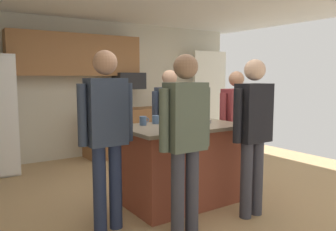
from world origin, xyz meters
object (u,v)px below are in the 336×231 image
Objects in this scene: serving_tray at (190,122)px; person_guest_by_door at (170,119)px; mug_blue_stoneware at (143,121)px; glass_pilsner at (178,123)px; microwave_over_range at (129,81)px; person_host_foreground at (185,133)px; person_elder_center at (235,121)px; person_guest_left at (253,127)px; kitchen_island at (182,164)px; mug_ceramic_white at (156,120)px; person_guest_right at (106,127)px.

person_guest_by_door is at bearing 77.56° from serving_tray.
mug_blue_stoneware is 0.87× the size of glass_pilsner.
microwave_over_range is 3.86× the size of glass_pilsner.
person_host_foreground reaches higher than person_elder_center.
person_guest_left reaches higher than person_guest_by_door.
person_guest_left is at bearing -50.14° from mug_blue_stoneware.
person_elder_center is (1.52, 0.87, -0.09)m from person_host_foreground.
person_elder_center is (1.04, 0.16, 0.44)m from kitchen_island.
mug_ceramic_white is 0.42m from serving_tray.
person_guest_right is 1.04× the size of person_guest_left.
person_elder_center reaches higher than mug_blue_stoneware.
person_host_foreground is 0.49m from glass_pilsner.
person_guest_left reaches higher than serving_tray.
kitchen_island is 0.89× the size of person_elder_center.
person_host_foreground reaches higher than person_guest_left.
serving_tray is (-0.24, 0.81, -0.01)m from person_guest_left.
mug_ceramic_white is (-0.19, 0.28, 0.53)m from kitchen_island.
microwave_over_range is 4.44× the size of mug_blue_stoneware.
person_guest_left is (0.90, -0.02, -0.02)m from person_host_foreground.
mug_blue_stoneware is at bearing 9.78° from person_guest_left.
kitchen_island is at bearing 0.00° from person_guest_right.
person_host_foreground is 12.92× the size of mug_ceramic_white.
glass_pilsner is (-0.25, -0.28, 0.55)m from kitchen_island.
serving_tray is (0.18, 0.08, 0.50)m from kitchen_island.
person_elder_center is 12.78× the size of mug_blue_stoneware.
person_guest_by_door reaches higher than glass_pilsner.
person_guest_right reaches higher than person_guest_by_door.
kitchen_island is (-0.73, -2.79, -0.96)m from microwave_over_range.
kitchen_island is 0.83× the size of person_guest_left.
kitchen_island is at bearing 47.77° from glass_pilsner.
person_guest_by_door is 0.71m from mug_ceramic_white.
mug_blue_stoneware is 0.93× the size of mug_ceramic_white.
person_host_foreground is (-0.48, -0.71, 0.53)m from kitchen_island.
microwave_over_range is at bearing 75.27° from kitchen_island.
mug_blue_stoneware is (-1.43, 0.08, 0.09)m from person_elder_center.
microwave_over_range is 3.56m from person_guest_left.
person_guest_by_door reaches higher than microwave_over_range.
glass_pilsner is at bearing -140.38° from serving_tray.
mug_ceramic_white is at bearing 18.49° from person_guest_right.
person_elder_center is at bearing 18.74° from glass_pilsner.
person_guest_right reaches higher than person_host_foreground.
mug_ceramic_white is at bearing 124.59° from kitchen_island.
glass_pilsner is at bearing -96.33° from mug_ceramic_white.
person_guest_right reaches higher than person_elder_center.
mug_ceramic_white is at bearing 152.09° from serving_tray.
person_guest_left is at bearing -57.31° from person_host_foreground.
person_elder_center is 3.66× the size of serving_tray.
mug_blue_stoneware is at bearing -113.83° from microwave_over_range.
microwave_over_range is 1.27× the size of serving_tray.
person_guest_right is at bearing -168.23° from serving_tray.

